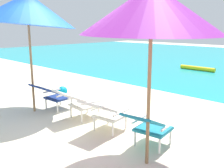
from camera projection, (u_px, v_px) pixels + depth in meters
ground_plane at (193, 89)px, 8.11m from camera, size 40.00×40.00×0.00m
swim_buoy at (197, 68)px, 11.50m from camera, size 1.60×0.18×0.18m
lounge_chair_far_left at (52, 94)px, 5.94m from camera, size 0.58×0.90×0.68m
lounge_chair_near_left at (77, 101)px, 5.36m from camera, size 0.64×0.93×0.68m
lounge_chair_near_right at (104, 112)px, 4.69m from camera, size 0.64×0.93×0.68m
lounge_chair_far_right at (148, 125)px, 4.06m from camera, size 0.66×0.94×0.68m
beach_umbrella_left at (27, 9)px, 5.48m from camera, size 2.78×2.80×2.72m
beach_umbrella_right at (152, 10)px, 3.24m from camera, size 2.50×2.50×2.47m
beach_ball at (63, 91)px, 7.27m from camera, size 0.28×0.28×0.28m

